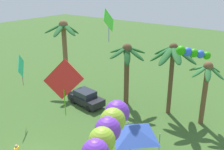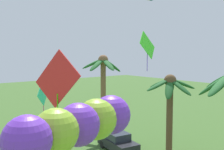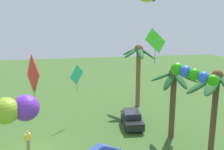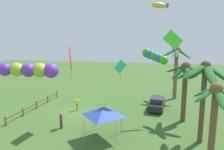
{
  "view_description": "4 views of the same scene",
  "coord_description": "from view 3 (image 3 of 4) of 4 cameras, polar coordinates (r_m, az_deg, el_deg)",
  "views": [
    {
      "loc": [
        13.18,
        -7.82,
        11.91
      ],
      "look_at": [
        2.79,
        5.97,
        5.52
      ],
      "focal_mm": 41.12,
      "sensor_mm": 36.0,
      "label": 1
    },
    {
      "loc": [
        13.19,
        -3.99,
        7.89
      ],
      "look_at": [
        1.78,
        4.98,
        6.71
      ],
      "focal_mm": 42.59,
      "sensor_mm": 36.0,
      "label": 2
    },
    {
      "loc": [
        17.2,
        2.37,
        9.44
      ],
      "look_at": [
        1.78,
        6.14,
        6.28
      ],
      "focal_mm": 36.49,
      "sensor_mm": 36.0,
      "label": 3
    },
    {
      "loc": [
        20.56,
        8.85,
        8.17
      ],
      "look_at": [
        3.01,
        5.01,
        5.18
      ],
      "focal_mm": 30.95,
      "sensor_mm": 36.0,
      "label": 4
    }
  ],
  "objects": [
    {
      "name": "palm_tree_0",
      "position": [
        17.01,
        24.64,
        -3.54
      ],
      "size": [
        4.48,
        4.36,
        6.82
      ],
      "color": "brown",
      "rests_on": "ground"
    },
    {
      "name": "palm_tree_2",
      "position": [
        27.77,
        6.61,
        3.36
      ],
      "size": [
        4.12,
        4.19,
        7.74
      ],
      "color": "brown",
      "rests_on": "ground"
    },
    {
      "name": "palm_tree_3",
      "position": [
        20.25,
        15.18,
        -2.81
      ],
      "size": [
        3.94,
        3.87,
        6.29
      ],
      "color": "brown",
      "rests_on": "ground"
    },
    {
      "name": "parked_car_0",
      "position": [
        23.12,
        4.98,
        -10.84
      ],
      "size": [
        4.09,
        2.21,
        1.51
      ],
      "color": "black",
      "rests_on": "ground"
    },
    {
      "name": "spectator_1",
      "position": [
        19.97,
        -20.31,
        -15.08
      ],
      "size": [
        0.41,
        0.46,
        1.59
      ],
      "color": "gray",
      "rests_on": "ground"
    },
    {
      "name": "kite_diamond_2",
      "position": [
        20.19,
        10.84,
        8.34
      ],
      "size": [
        0.6,
        2.17,
        3.07
      ],
      "color": "#44F026"
    },
    {
      "name": "kite_diamond_3",
      "position": [
        14.27,
        -19.2,
        -0.1
      ],
      "size": [
        2.31,
        0.92,
        3.42
      ],
      "color": "red"
    },
    {
      "name": "kite_tube_4",
      "position": [
        11.89,
        19.38,
        0.33
      ],
      "size": [
        2.02,
        1.68,
        0.95
      ],
      "color": "#27B40C"
    },
    {
      "name": "kite_diamond_5",
      "position": [
        23.53,
        -8.85,
        -0.0
      ],
      "size": [
        1.34,
        1.53,
        2.78
      ],
      "color": "#2EDD91"
    }
  ]
}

